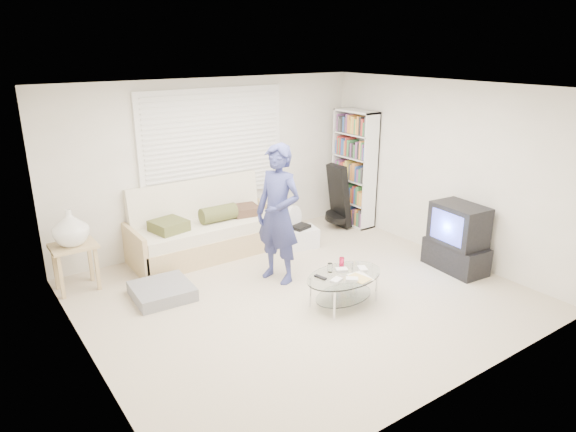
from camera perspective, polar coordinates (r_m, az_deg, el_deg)
ground at (r=6.43m, az=1.51°, el=-8.77°), size 5.00×5.00×0.00m
room_shell at (r=6.25m, az=-0.98°, el=6.33°), size 5.02×4.52×2.51m
window_blinds at (r=7.72m, az=-8.22°, el=7.92°), size 2.32×0.08×1.62m
futon_sofa at (r=7.60m, az=-9.16°, el=-1.68°), size 2.20×0.89×1.08m
grey_floor_pillow at (r=6.54m, az=-13.81°, el=-8.11°), size 0.72×0.72×0.15m
side_table at (r=6.80m, az=-22.99°, el=-1.54°), size 0.54×0.43×1.06m
bookshelf at (r=8.72m, az=7.35°, el=5.26°), size 0.31×0.81×1.93m
guitar_case at (r=8.56m, az=5.64°, el=1.68°), size 0.39×0.40×1.07m
floor_fan at (r=8.00m, az=0.60°, el=-0.48°), size 0.36×0.24×0.59m
storage_bin at (r=7.83m, az=1.40°, el=-2.35°), size 0.56×0.44×0.35m
tv_unit at (r=7.33m, az=18.30°, el=-2.38°), size 0.53×0.89×0.93m
coffee_table at (r=6.13m, az=6.28°, el=-7.12°), size 1.07×0.73×0.50m
standing_person at (r=6.51m, az=-1.09°, el=0.19°), size 0.61×0.76×1.80m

